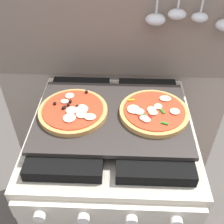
{
  "coord_description": "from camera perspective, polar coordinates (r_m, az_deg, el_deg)",
  "views": [
    {
      "loc": [
        0.03,
        -0.72,
        1.55
      ],
      "look_at": [
        0.0,
        0.0,
        0.93
      ],
      "focal_mm": 43.6,
      "sensor_mm": 36.0,
      "label": 1
    }
  ],
  "objects": [
    {
      "name": "stove",
      "position": [
        1.32,
        -0.0,
        -15.86
      ],
      "size": [
        0.6,
        0.64,
        0.9
      ],
      "color": "beige",
      "rests_on": "ground_plane"
    },
    {
      "name": "baking_tray",
      "position": [
        0.97,
        0.0,
        -0.8
      ],
      "size": [
        0.54,
        0.38,
        0.02
      ],
      "primitive_type": "cube",
      "color": "#2D2826",
      "rests_on": "stove"
    },
    {
      "name": "pizza_right",
      "position": [
        0.97,
        8.74,
        0.04
      ],
      "size": [
        0.24,
        0.24,
        0.03
      ],
      "color": "tan",
      "rests_on": "baking_tray"
    },
    {
      "name": "kitchen_backsplash",
      "position": [
        1.31,
        0.78,
        5.06
      ],
      "size": [
        1.1,
        0.09,
        1.55
      ],
      "color": "gray",
      "rests_on": "ground_plane"
    },
    {
      "name": "pizza_left",
      "position": [
        0.97,
        -8.08,
        0.42
      ],
      "size": [
        0.24,
        0.24,
        0.03
      ],
      "color": "#C18947",
      "rests_on": "baking_tray"
    }
  ]
}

